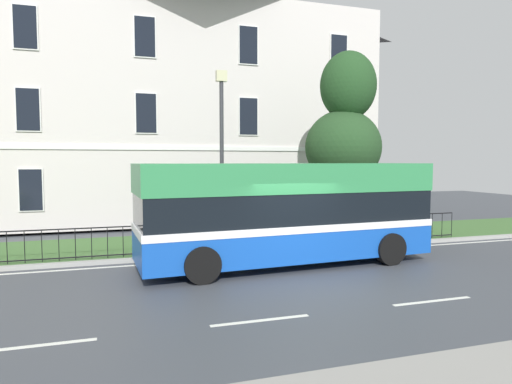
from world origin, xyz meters
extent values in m
cube|color=#3D4147|center=(0.00, 0.00, -0.03)|extent=(60.00, 56.00, 0.06)
cube|color=silver|center=(0.00, 3.65, 0.00)|extent=(54.00, 0.14, 0.01)
cube|color=silver|center=(-6.00, -1.80, 0.00)|extent=(2.00, 0.12, 0.01)
cube|color=silver|center=(-2.00, -1.80, 0.00)|extent=(2.00, 0.12, 0.01)
cube|color=silver|center=(2.00, -1.80, 0.00)|extent=(2.00, 0.12, 0.01)
cube|color=#9E9E99|center=(0.00, 4.12, 0.06)|extent=(57.00, 0.24, 0.12)
cube|color=#3E6632|center=(0.00, 6.28, 0.06)|extent=(57.00, 4.08, 0.12)
cube|color=silver|center=(-1.04, 15.27, 5.43)|extent=(18.63, 10.00, 10.62)
pyramid|color=#474347|center=(-1.04, 15.27, 11.70)|extent=(19.00, 10.20, 1.92)
cube|color=white|center=(-1.04, 10.24, 3.69)|extent=(18.63, 0.06, 0.20)
cube|color=#2D333D|center=(-1.04, 10.23, 1.22)|extent=(1.10, 0.06, 2.20)
cube|color=white|center=(-8.02, 10.23, 1.92)|extent=(0.96, 0.04, 1.79)
cube|color=black|center=(-8.02, 10.21, 1.92)|extent=(0.86, 0.03, 1.69)
cube|color=white|center=(-3.37, 10.23, 1.92)|extent=(0.96, 0.04, 1.79)
cube|color=black|center=(-3.37, 10.21, 1.92)|extent=(0.86, 0.03, 1.69)
cube|color=white|center=(1.29, 10.23, 1.92)|extent=(0.96, 0.04, 1.79)
cube|color=black|center=(1.29, 10.21, 1.92)|extent=(0.86, 0.03, 1.69)
cube|color=white|center=(5.95, 10.23, 1.92)|extent=(0.96, 0.04, 1.79)
cube|color=black|center=(5.95, 10.21, 1.92)|extent=(0.86, 0.03, 1.69)
cube|color=white|center=(-8.02, 10.23, 5.19)|extent=(0.96, 0.04, 1.79)
cube|color=black|center=(-8.02, 10.21, 5.19)|extent=(0.86, 0.03, 1.69)
cube|color=white|center=(-3.37, 10.23, 5.19)|extent=(0.96, 0.04, 1.79)
cube|color=black|center=(-3.37, 10.21, 5.19)|extent=(0.86, 0.03, 1.69)
cube|color=white|center=(1.29, 10.23, 5.19)|extent=(0.96, 0.04, 1.79)
cube|color=black|center=(1.29, 10.21, 5.19)|extent=(0.86, 0.03, 1.69)
cube|color=white|center=(5.95, 10.23, 5.19)|extent=(0.96, 0.04, 1.79)
cube|color=black|center=(5.95, 10.21, 5.19)|extent=(0.86, 0.03, 1.69)
cube|color=white|center=(-8.02, 10.23, 8.46)|extent=(0.96, 0.04, 1.79)
cube|color=black|center=(-8.02, 10.21, 8.46)|extent=(0.86, 0.03, 1.69)
cube|color=white|center=(-3.37, 10.23, 8.46)|extent=(0.96, 0.04, 1.79)
cube|color=black|center=(-3.37, 10.21, 8.46)|extent=(0.86, 0.03, 1.69)
cube|color=white|center=(1.29, 10.23, 8.46)|extent=(0.96, 0.04, 1.79)
cube|color=black|center=(1.29, 10.21, 8.46)|extent=(0.86, 0.03, 1.69)
cube|color=white|center=(5.95, 10.23, 8.46)|extent=(0.96, 0.04, 1.79)
cube|color=black|center=(5.95, 10.21, 8.46)|extent=(0.86, 0.03, 1.69)
cube|color=black|center=(-1.04, 4.40, 1.07)|extent=(17.92, 0.04, 0.04)
cube|color=black|center=(-1.04, 4.40, 0.20)|extent=(17.92, 0.04, 0.04)
cylinder|color=black|center=(-7.70, 4.40, 0.59)|extent=(0.02, 0.02, 0.95)
cylinder|color=black|center=(-7.24, 4.40, 0.59)|extent=(0.02, 0.02, 0.95)
cylinder|color=black|center=(-6.78, 4.40, 0.59)|extent=(0.02, 0.02, 0.95)
cylinder|color=black|center=(-6.32, 4.40, 0.59)|extent=(0.02, 0.02, 0.95)
cylinder|color=black|center=(-5.86, 4.40, 0.59)|extent=(0.02, 0.02, 0.95)
cylinder|color=black|center=(-5.40, 4.40, 0.59)|extent=(0.02, 0.02, 0.95)
cylinder|color=black|center=(-4.94, 4.40, 0.59)|extent=(0.02, 0.02, 0.95)
cylinder|color=black|center=(-4.48, 4.40, 0.59)|extent=(0.02, 0.02, 0.95)
cylinder|color=black|center=(-4.02, 4.40, 0.59)|extent=(0.02, 0.02, 0.95)
cylinder|color=black|center=(-3.56, 4.40, 0.59)|extent=(0.02, 0.02, 0.95)
cylinder|color=black|center=(-3.11, 4.40, 0.59)|extent=(0.02, 0.02, 0.95)
cylinder|color=black|center=(-2.65, 4.40, 0.59)|extent=(0.02, 0.02, 0.95)
cylinder|color=black|center=(-2.19, 4.40, 0.59)|extent=(0.02, 0.02, 0.95)
cylinder|color=black|center=(-1.73, 4.40, 0.59)|extent=(0.02, 0.02, 0.95)
cylinder|color=black|center=(-1.27, 4.40, 0.59)|extent=(0.02, 0.02, 0.95)
cylinder|color=black|center=(-0.81, 4.40, 0.59)|extent=(0.02, 0.02, 0.95)
cylinder|color=black|center=(-0.35, 4.40, 0.59)|extent=(0.02, 0.02, 0.95)
cylinder|color=black|center=(0.11, 4.40, 0.59)|extent=(0.02, 0.02, 0.95)
cylinder|color=black|center=(0.57, 4.40, 0.59)|extent=(0.02, 0.02, 0.95)
cylinder|color=black|center=(1.03, 4.40, 0.59)|extent=(0.02, 0.02, 0.95)
cylinder|color=black|center=(1.49, 4.40, 0.59)|extent=(0.02, 0.02, 0.95)
cylinder|color=black|center=(1.95, 4.40, 0.59)|extent=(0.02, 0.02, 0.95)
cylinder|color=black|center=(2.41, 4.40, 0.59)|extent=(0.02, 0.02, 0.95)
cylinder|color=black|center=(2.87, 4.40, 0.59)|extent=(0.02, 0.02, 0.95)
cylinder|color=black|center=(3.33, 4.40, 0.59)|extent=(0.02, 0.02, 0.95)
cylinder|color=black|center=(3.79, 4.40, 0.59)|extent=(0.02, 0.02, 0.95)
cylinder|color=black|center=(4.25, 4.40, 0.59)|extent=(0.02, 0.02, 0.95)
cylinder|color=black|center=(4.71, 4.40, 0.59)|extent=(0.02, 0.02, 0.95)
cylinder|color=black|center=(5.17, 4.40, 0.59)|extent=(0.02, 0.02, 0.95)
cylinder|color=black|center=(5.62, 4.40, 0.59)|extent=(0.02, 0.02, 0.95)
cylinder|color=black|center=(6.08, 4.40, 0.59)|extent=(0.02, 0.02, 0.95)
cylinder|color=black|center=(6.54, 4.40, 0.59)|extent=(0.02, 0.02, 0.95)
cylinder|color=black|center=(7.00, 4.40, 0.59)|extent=(0.02, 0.02, 0.95)
cylinder|color=black|center=(7.46, 4.40, 0.59)|extent=(0.02, 0.02, 0.95)
cylinder|color=black|center=(7.92, 4.40, 0.59)|extent=(0.02, 0.02, 0.95)
cylinder|color=#423328|center=(4.32, 6.62, 0.89)|extent=(0.44, 0.44, 1.54)
ellipsoid|color=#173E29|center=(4.50, 6.54, 1.20)|extent=(3.60, 3.60, 2.69)
ellipsoid|color=#234322|center=(4.23, 6.50, 3.67)|extent=(3.10, 3.10, 3.03)
ellipsoid|color=#214420|center=(4.37, 6.40, 6.14)|extent=(2.27, 2.27, 2.76)
cube|color=#154DB6|center=(0.19, 2.49, 0.76)|extent=(8.87, 3.03, 1.00)
cube|color=white|center=(0.19, 2.49, 1.22)|extent=(8.89, 3.05, 0.20)
cube|color=black|center=(0.19, 2.49, 1.73)|extent=(8.78, 2.98, 0.94)
cube|color=#31894D|center=(0.19, 2.49, 2.61)|extent=(8.87, 3.03, 0.83)
cube|color=black|center=(4.56, 2.76, 1.68)|extent=(0.19, 2.09, 0.87)
cube|color=black|center=(4.56, 2.76, 2.57)|extent=(0.17, 1.79, 0.53)
cylinder|color=silver|center=(4.51, 3.56, 0.48)|extent=(0.05, 0.20, 0.20)
cylinder|color=silver|center=(4.61, 1.97, 0.48)|extent=(0.05, 0.20, 0.20)
cylinder|color=black|center=(2.99, 3.86, 0.48)|extent=(0.98, 0.36, 0.96)
cylinder|color=black|center=(3.14, 1.48, 0.48)|extent=(0.98, 0.36, 0.96)
cylinder|color=black|center=(-2.76, 3.50, 0.48)|extent=(0.98, 0.36, 0.96)
cylinder|color=black|center=(-2.61, 1.12, 0.48)|extent=(0.98, 0.36, 0.96)
cylinder|color=#333338|center=(-1.17, 5.11, 2.96)|extent=(0.14, 0.14, 5.68)
cube|color=beige|center=(-1.17, 5.11, 5.98)|extent=(0.36, 0.24, 0.36)
cylinder|color=black|center=(1.91, 5.09, 0.62)|extent=(0.50, 0.50, 1.01)
ellipsoid|color=black|center=(1.91, 5.09, 1.21)|extent=(0.51, 0.51, 0.17)
camera|label=1|loc=(-4.59, -9.79, 3.09)|focal=31.03mm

